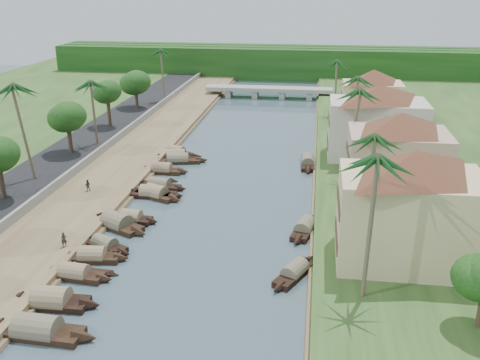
# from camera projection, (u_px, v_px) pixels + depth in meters

# --- Properties ---
(ground) EXTENTS (220.00, 220.00, 0.00)m
(ground) POSITION_uv_depth(u_px,v_px,m) (200.00, 247.00, 52.43)
(ground) COLOR #3B4F59
(ground) RESTS_ON ground
(left_bank) EXTENTS (10.00, 180.00, 0.80)m
(left_bank) POSITION_uv_depth(u_px,v_px,m) (117.00, 169.00, 72.98)
(left_bank) COLOR brown
(left_bank) RESTS_ON ground
(right_bank) EXTENTS (16.00, 180.00, 1.20)m
(right_bank) POSITION_uv_depth(u_px,v_px,m) (379.00, 181.00, 68.20)
(right_bank) COLOR #24441B
(right_bank) RESTS_ON ground
(road) EXTENTS (8.00, 180.00, 1.40)m
(road) POSITION_uv_depth(u_px,v_px,m) (58.00, 164.00, 74.02)
(road) COLOR black
(road) RESTS_ON ground
(retaining_wall) EXTENTS (0.40, 180.00, 1.10)m
(retaining_wall) POSITION_uv_depth(u_px,v_px,m) (87.00, 161.00, 73.21)
(retaining_wall) COLOR slate
(retaining_wall) RESTS_ON left_bank
(treeline) EXTENTS (120.00, 14.00, 8.00)m
(treeline) POSITION_uv_depth(u_px,v_px,m) (279.00, 62.00, 143.72)
(treeline) COLOR #10380F
(treeline) RESTS_ON ground
(bridge) EXTENTS (28.00, 4.00, 2.40)m
(bridge) POSITION_uv_depth(u_px,v_px,m) (269.00, 90.00, 118.57)
(bridge) COLOR gray
(bridge) RESTS_ON ground
(building_near) EXTENTS (14.85, 14.85, 10.20)m
(building_near) POSITION_uv_depth(u_px,v_px,m) (410.00, 207.00, 45.79)
(building_near) COLOR beige
(building_near) RESTS_ON right_bank
(building_mid) EXTENTS (14.11, 14.11, 9.70)m
(building_mid) POSITION_uv_depth(u_px,v_px,m) (397.00, 154.00, 60.57)
(building_mid) COLOR tan
(building_mid) RESTS_ON right_bank
(building_far) EXTENTS (15.59, 15.59, 10.20)m
(building_far) POSITION_uv_depth(u_px,v_px,m) (377.00, 121.00, 73.59)
(building_far) COLOR beige
(building_far) RESTS_ON right_bank
(building_distant) EXTENTS (12.62, 12.62, 9.20)m
(building_distant) POSITION_uv_depth(u_px,v_px,m) (372.00, 96.00, 92.17)
(building_distant) COLOR beige
(building_distant) RESTS_ON right_bank
(sampan_0) EXTENTS (9.65, 2.41, 2.48)m
(sampan_0) POSITION_uv_depth(u_px,v_px,m) (37.00, 331.00, 39.27)
(sampan_0) COLOR black
(sampan_0) RESTS_ON ground
(sampan_1) EXTENTS (8.38, 2.31, 2.45)m
(sampan_1) POSITION_uv_depth(u_px,v_px,m) (52.00, 301.00, 42.89)
(sampan_1) COLOR black
(sampan_1) RESTS_ON ground
(sampan_2) EXTENTS (7.52, 2.16, 1.99)m
(sampan_2) POSITION_uv_depth(u_px,v_px,m) (75.00, 274.00, 46.87)
(sampan_2) COLOR black
(sampan_2) RESTS_ON ground
(sampan_3) EXTENTS (6.79, 4.08, 1.89)m
(sampan_3) POSITION_uv_depth(u_px,v_px,m) (105.00, 245.00, 51.99)
(sampan_3) COLOR black
(sampan_3) RESTS_ON ground
(sampan_4) EXTENTS (7.19, 2.30, 2.04)m
(sampan_4) POSITION_uv_depth(u_px,v_px,m) (92.00, 257.00, 49.80)
(sampan_4) COLOR black
(sampan_4) RESTS_ON ground
(sampan_5) EXTENTS (6.33, 2.05, 2.03)m
(sampan_5) POSITION_uv_depth(u_px,v_px,m) (132.00, 219.00, 57.77)
(sampan_5) COLOR black
(sampan_5) RESTS_ON ground
(sampan_6) EXTENTS (8.55, 5.64, 2.52)m
(sampan_6) POSITION_uv_depth(u_px,v_px,m) (117.00, 224.00, 56.49)
(sampan_6) COLOR black
(sampan_6) RESTS_ON ground
(sampan_7) EXTENTS (8.08, 1.90, 2.16)m
(sampan_7) POSITION_uv_depth(u_px,v_px,m) (152.00, 194.00, 64.51)
(sampan_7) COLOR black
(sampan_7) RESTS_ON ground
(sampan_8) EXTENTS (7.57, 4.59, 2.31)m
(sampan_8) POSITION_uv_depth(u_px,v_px,m) (156.00, 194.00, 64.38)
(sampan_8) COLOR black
(sampan_8) RESTS_ON ground
(sampan_9) EXTENTS (7.64, 2.63, 1.94)m
(sampan_9) POSITION_uv_depth(u_px,v_px,m) (159.00, 185.00, 67.18)
(sampan_9) COLOR black
(sampan_9) RESTS_ON ground
(sampan_10) EXTENTS (7.69, 1.96, 2.13)m
(sampan_10) POSITION_uv_depth(u_px,v_px,m) (162.00, 170.00, 72.61)
(sampan_10) COLOR black
(sampan_10) RESTS_ON ground
(sampan_11) EXTENTS (8.04, 3.47, 2.25)m
(sampan_11) POSITION_uv_depth(u_px,v_px,m) (176.00, 157.00, 78.02)
(sampan_11) COLOR black
(sampan_11) RESTS_ON ground
(sampan_12) EXTENTS (9.02, 3.42, 2.12)m
(sampan_12) POSITION_uv_depth(u_px,v_px,m) (178.00, 160.00, 76.55)
(sampan_12) COLOR black
(sampan_12) RESTS_ON ground
(sampan_13) EXTENTS (7.12, 4.29, 1.99)m
(sampan_13) POSITION_uv_depth(u_px,v_px,m) (176.00, 152.00, 80.10)
(sampan_13) COLOR black
(sampan_13) RESTS_ON ground
(sampan_14) EXTENTS (4.55, 7.49, 1.90)m
(sampan_14) POSITION_uv_depth(u_px,v_px,m) (295.00, 272.00, 47.17)
(sampan_14) COLOR black
(sampan_14) RESTS_ON ground
(sampan_15) EXTENTS (3.23, 7.82, 2.08)m
(sampan_15) POSITION_uv_depth(u_px,v_px,m) (305.00, 228.00, 55.52)
(sampan_15) COLOR black
(sampan_15) RESTS_ON ground
(sampan_16) EXTENTS (2.09, 8.92, 2.17)m
(sampan_16) POSITION_uv_depth(u_px,v_px,m) (308.00, 162.00, 75.65)
(sampan_16) COLOR black
(sampan_16) RESTS_ON ground
(canoe_1) EXTENTS (5.31, 1.25, 0.85)m
(canoe_1) POSITION_uv_depth(u_px,v_px,m) (92.00, 272.00, 47.81)
(canoe_1) COLOR black
(canoe_1) RESTS_ON ground
(canoe_2) EXTENTS (6.19, 1.20, 0.89)m
(canoe_2) POSITION_uv_depth(u_px,v_px,m) (156.00, 180.00, 69.89)
(canoe_2) COLOR black
(canoe_2) RESTS_ON ground
(palm_0) EXTENTS (3.20, 3.20, 13.05)m
(palm_0) POSITION_uv_depth(u_px,v_px,m) (376.00, 161.00, 38.28)
(palm_0) COLOR brown
(palm_0) RESTS_ON ground
(palm_1) EXTENTS (3.20, 3.20, 10.72)m
(palm_1) POSITION_uv_depth(u_px,v_px,m) (371.00, 138.00, 51.95)
(palm_1) COLOR brown
(palm_1) RESTS_ON ground
(palm_2) EXTENTS (3.20, 3.20, 12.53)m
(palm_2) POSITION_uv_depth(u_px,v_px,m) (354.00, 93.00, 64.28)
(palm_2) COLOR brown
(palm_2) RESTS_ON ground
(palm_3) EXTENTS (3.20, 3.20, 11.21)m
(palm_3) POSITION_uv_depth(u_px,v_px,m) (354.00, 79.00, 80.34)
(palm_3) COLOR brown
(palm_3) RESTS_ON ground
(palm_5) EXTENTS (3.20, 3.20, 13.15)m
(palm_5) POSITION_uv_depth(u_px,v_px,m) (20.00, 88.00, 62.71)
(palm_5) COLOR brown
(palm_5) RESTS_ON ground
(palm_6) EXTENTS (3.20, 3.20, 10.87)m
(palm_6) POSITION_uv_depth(u_px,v_px,m) (91.00, 84.00, 77.71)
(palm_6) COLOR brown
(palm_6) RESTS_ON ground
(palm_7) EXTENTS (3.20, 3.20, 11.30)m
(palm_7) POSITION_uv_depth(u_px,v_px,m) (338.00, 62.00, 96.19)
(palm_7) COLOR brown
(palm_7) RESTS_ON ground
(palm_8) EXTENTS (3.20, 3.20, 11.69)m
(palm_8) POSITION_uv_depth(u_px,v_px,m) (162.00, 51.00, 106.72)
(palm_8) COLOR brown
(palm_8) RESTS_ON ground
(tree_3) EXTENTS (4.96, 4.96, 7.21)m
(tree_3) POSITION_uv_depth(u_px,v_px,m) (67.00, 118.00, 75.10)
(tree_3) COLOR #483A29
(tree_3) RESTS_ON ground
(tree_4) EXTENTS (4.37, 4.37, 7.58)m
(tree_4) POSITION_uv_depth(u_px,v_px,m) (107.00, 93.00, 88.92)
(tree_4) COLOR #483A29
(tree_4) RESTS_ON ground
(tree_5) EXTENTS (5.34, 5.34, 6.96)m
(tree_5) POSITION_uv_depth(u_px,v_px,m) (136.00, 83.00, 102.50)
(tree_5) COLOR #483A29
(tree_5) RESTS_ON ground
(tree_6) EXTENTS (4.62, 4.62, 6.63)m
(tree_6) POSITION_uv_depth(u_px,v_px,m) (412.00, 123.00, 74.84)
(tree_6) COLOR #483A29
(tree_6) RESTS_ON ground
(person_near) EXTENTS (0.64, 0.58, 1.47)m
(person_near) POSITION_uv_depth(u_px,v_px,m) (64.00, 240.00, 50.62)
(person_near) COLOR #26272E
(person_near) RESTS_ON left_bank
(person_far) EXTENTS (0.82, 0.72, 1.42)m
(person_far) POSITION_uv_depth(u_px,v_px,m) (88.00, 185.00, 64.15)
(person_far) COLOR #312D22
(person_far) RESTS_ON left_bank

